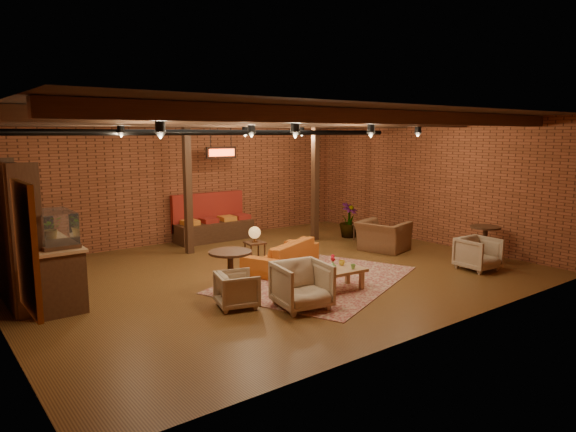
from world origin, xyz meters
TOP-DOWN VIEW (x-y plane):
  - floor at (0.00, 0.00)m, footprint 10.00×10.00m
  - ceiling at (0.00, 0.00)m, footprint 10.00×8.00m
  - wall_back at (0.00, 4.00)m, footprint 10.00×0.02m
  - wall_front at (0.00, -4.00)m, footprint 10.00×0.02m
  - wall_right at (5.00, 0.00)m, footprint 0.02×8.00m
  - ceiling_beams at (0.00, 0.00)m, footprint 9.80×6.40m
  - ceiling_pipe at (0.00, 1.60)m, footprint 9.60×0.12m
  - post_left at (-0.60, 2.60)m, footprint 0.16×0.16m
  - post_right at (2.80, 2.00)m, footprint 0.16×0.16m
  - service_counter at (-4.10, 1.00)m, footprint 0.80×2.50m
  - plant_counter at (-4.00, 1.20)m, footprint 0.35×0.39m
  - shelving_hutch at (-4.50, 1.10)m, footprint 0.52×2.00m
  - chalkboard_menu at (-4.93, -2.30)m, footprint 0.08×0.96m
  - banquette at (0.60, 3.55)m, footprint 2.10×0.70m
  - service_sign at (0.60, 3.10)m, footprint 0.86×0.06m
  - ceiling_spotlights at (0.00, 0.00)m, footprint 6.40×4.40m
  - rug at (0.34, -0.95)m, footprint 4.57×4.09m
  - sofa at (0.34, 0.17)m, footprint 2.16×1.52m
  - coffee_table at (0.12, -1.70)m, footprint 1.19×0.65m
  - side_table_lamp at (0.07, 0.80)m, footprint 0.45×0.45m
  - round_table_left at (-1.47, -0.76)m, footprint 0.76×0.76m
  - armchair_a at (-1.73, -1.39)m, footprint 0.74×0.77m
  - armchair_b at (-0.90, -2.06)m, footprint 0.94×0.90m
  - armchair_right at (3.28, -0.01)m, footprint 0.98×1.26m
  - side_table_book at (3.80, 1.22)m, footprint 0.52×0.52m
  - round_table_right at (4.40, -2.03)m, footprint 0.66×0.66m
  - armchair_far at (3.53, -2.43)m, footprint 0.77×0.73m
  - plant_tall at (3.77, 1.69)m, footprint 2.02×2.02m

SIDE VIEW (x-z plane):
  - floor at x=0.00m, z-range 0.00..0.00m
  - rug at x=0.34m, z-range 0.00..0.01m
  - sofa at x=0.34m, z-range 0.00..0.59m
  - armchair_a at x=-1.73m, z-range 0.00..0.65m
  - coffee_table at x=0.12m, z-range 0.03..0.67m
  - armchair_far at x=3.53m, z-range 0.00..0.75m
  - side_table_book at x=3.80m, z-range 0.18..0.64m
  - armchair_b at x=-0.90m, z-range 0.00..0.84m
  - armchair_right at x=3.28m, z-range 0.00..0.97m
  - banquette at x=0.60m, z-range 0.00..1.00m
  - round_table_right at x=4.40m, z-range 0.13..0.90m
  - round_table_left at x=-1.47m, z-range 0.14..0.93m
  - side_table_lamp at x=0.07m, z-range 0.22..1.05m
  - service_counter at x=-4.10m, z-range 0.00..1.60m
  - shelving_hutch at x=-4.50m, z-range 0.00..2.40m
  - plant_counter at x=-4.00m, z-range 1.07..1.37m
  - plant_tall at x=3.77m, z-range 0.00..2.84m
  - wall_back at x=0.00m, z-range 0.00..3.20m
  - wall_front at x=0.00m, z-range 0.00..3.20m
  - wall_right at x=5.00m, z-range 0.00..3.20m
  - post_left at x=-0.60m, z-range 0.00..3.20m
  - post_right at x=2.80m, z-range 0.00..3.20m
  - chalkboard_menu at x=-4.93m, z-range 0.87..2.33m
  - service_sign at x=0.60m, z-range 2.20..2.50m
  - ceiling_pipe at x=0.00m, z-range 2.79..2.91m
  - ceiling_spotlights at x=0.00m, z-range 2.72..3.00m
  - ceiling_beams at x=0.00m, z-range 2.97..3.19m
  - ceiling at x=0.00m, z-range 3.19..3.21m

